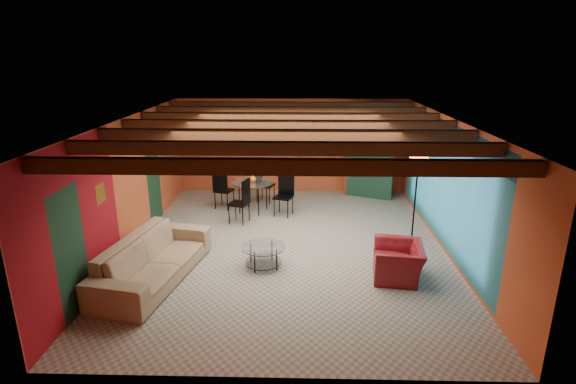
{
  "coord_description": "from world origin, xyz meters",
  "views": [
    {
      "loc": [
        0.23,
        -8.67,
        3.94
      ],
      "look_at": [
        0.0,
        0.2,
        1.15
      ],
      "focal_mm": 27.81,
      "sensor_mm": 36.0,
      "label": 1
    }
  ],
  "objects_px": {
    "armoire": "(369,158)",
    "sofa": "(153,259)",
    "dining_table": "(253,191)",
    "vase": "(252,166)",
    "coffee_table": "(264,256)",
    "potted_plant": "(371,111)",
    "floor_lamp": "(415,202)",
    "armchair": "(398,261)"
  },
  "relations": [
    {
      "from": "armoire",
      "to": "sofa",
      "type": "bearing_deg",
      "value": -108.61
    },
    {
      "from": "dining_table",
      "to": "vase",
      "type": "relative_size",
      "value": 11.01
    },
    {
      "from": "coffee_table",
      "to": "potted_plant",
      "type": "xyz_separation_m",
      "value": [
        2.64,
        4.63,
        2.19
      ]
    },
    {
      "from": "armoire",
      "to": "floor_lamp",
      "type": "xyz_separation_m",
      "value": [
        0.45,
        -3.51,
        -0.12
      ]
    },
    {
      "from": "sofa",
      "to": "dining_table",
      "type": "bearing_deg",
      "value": -10.23
    },
    {
      "from": "dining_table",
      "to": "sofa",
      "type": "bearing_deg",
      "value": -111.25
    },
    {
      "from": "floor_lamp",
      "to": "potted_plant",
      "type": "distance_m",
      "value": 3.82
    },
    {
      "from": "armchair",
      "to": "armoire",
      "type": "relative_size",
      "value": 0.46
    },
    {
      "from": "coffee_table",
      "to": "vase",
      "type": "distance_m",
      "value": 3.29
    },
    {
      "from": "sofa",
      "to": "dining_table",
      "type": "distance_m",
      "value": 3.93
    },
    {
      "from": "potted_plant",
      "to": "vase",
      "type": "distance_m",
      "value": 3.7
    },
    {
      "from": "sofa",
      "to": "potted_plant",
      "type": "relative_size",
      "value": 5.48
    },
    {
      "from": "armoire",
      "to": "potted_plant",
      "type": "bearing_deg",
      "value": 0.0
    },
    {
      "from": "dining_table",
      "to": "armchair",
      "type": "bearing_deg",
      "value": -49.19
    },
    {
      "from": "sofa",
      "to": "coffee_table",
      "type": "relative_size",
      "value": 3.3
    },
    {
      "from": "floor_lamp",
      "to": "vase",
      "type": "height_order",
      "value": "floor_lamp"
    },
    {
      "from": "potted_plant",
      "to": "armoire",
      "type": "bearing_deg",
      "value": 0.0
    },
    {
      "from": "floor_lamp",
      "to": "armchair",
      "type": "bearing_deg",
      "value": -112.26
    },
    {
      "from": "potted_plant",
      "to": "sofa",
      "type": "bearing_deg",
      "value": -131.34
    },
    {
      "from": "dining_table",
      "to": "vase",
      "type": "bearing_deg",
      "value": 0.0
    },
    {
      "from": "floor_lamp",
      "to": "vase",
      "type": "xyz_separation_m",
      "value": [
        -3.6,
        1.97,
        0.24
      ]
    },
    {
      "from": "dining_table",
      "to": "floor_lamp",
      "type": "bearing_deg",
      "value": -28.71
    },
    {
      "from": "armoire",
      "to": "vase",
      "type": "bearing_deg",
      "value": -131.25
    },
    {
      "from": "armoire",
      "to": "vase",
      "type": "distance_m",
      "value": 3.5
    },
    {
      "from": "sofa",
      "to": "vase",
      "type": "bearing_deg",
      "value": -10.23
    },
    {
      "from": "sofa",
      "to": "armoire",
      "type": "relative_size",
      "value": 1.28
    },
    {
      "from": "armchair",
      "to": "dining_table",
      "type": "bearing_deg",
      "value": -131.47
    },
    {
      "from": "dining_table",
      "to": "floor_lamp",
      "type": "xyz_separation_m",
      "value": [
        3.6,
        -1.97,
        0.41
      ]
    },
    {
      "from": "sofa",
      "to": "floor_lamp",
      "type": "bearing_deg",
      "value": -60.39
    },
    {
      "from": "armoire",
      "to": "armchair",
      "type": "bearing_deg",
      "value": -69.1
    },
    {
      "from": "sofa",
      "to": "coffee_table",
      "type": "xyz_separation_m",
      "value": [
        1.93,
        0.56,
        -0.19
      ]
    },
    {
      "from": "armchair",
      "to": "potted_plant",
      "type": "bearing_deg",
      "value": -174.11
    },
    {
      "from": "armoire",
      "to": "vase",
      "type": "relative_size",
      "value": 11.18
    },
    {
      "from": "potted_plant",
      "to": "armchair",
      "type": "bearing_deg",
      "value": -91.83
    },
    {
      "from": "coffee_table",
      "to": "floor_lamp",
      "type": "xyz_separation_m",
      "value": [
        3.09,
        1.13,
        0.75
      ]
    },
    {
      "from": "floor_lamp",
      "to": "coffee_table",
      "type": "bearing_deg",
      "value": -159.94
    },
    {
      "from": "sofa",
      "to": "floor_lamp",
      "type": "xyz_separation_m",
      "value": [
        5.02,
        1.69,
        0.56
      ]
    },
    {
      "from": "armoire",
      "to": "vase",
      "type": "xyz_separation_m",
      "value": [
        -3.15,
        -1.54,
        0.12
      ]
    },
    {
      "from": "armchair",
      "to": "vase",
      "type": "height_order",
      "value": "vase"
    },
    {
      "from": "floor_lamp",
      "to": "potted_plant",
      "type": "bearing_deg",
      "value": 97.31
    },
    {
      "from": "potted_plant",
      "to": "vase",
      "type": "xyz_separation_m",
      "value": [
        -3.15,
        -1.54,
        -1.21
      ]
    },
    {
      "from": "dining_table",
      "to": "armoire",
      "type": "height_order",
      "value": "armoire"
    }
  ]
}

